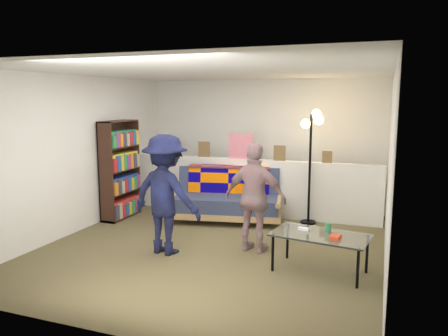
% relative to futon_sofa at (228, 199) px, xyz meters
% --- Properties ---
extents(ground, '(5.00, 5.00, 0.00)m').
position_rel_futon_sofa_xyz_m(ground, '(0.27, -1.32, -0.37)').
color(ground, brown).
rests_on(ground, ground).
extents(room_shell, '(4.60, 5.05, 2.45)m').
position_rel_futon_sofa_xyz_m(room_shell, '(0.27, -0.85, 1.30)').
color(room_shell, silver).
rests_on(room_shell, ground).
extents(half_wall_ledge, '(4.45, 0.15, 1.00)m').
position_rel_futon_sofa_xyz_m(half_wall_ledge, '(0.27, 0.48, 0.13)').
color(half_wall_ledge, silver).
rests_on(half_wall_ledge, ground).
extents(ledge_decor, '(2.97, 0.02, 0.45)m').
position_rel_futon_sofa_xyz_m(ledge_decor, '(0.05, 0.46, 0.81)').
color(ledge_decor, brown).
rests_on(ledge_decor, half_wall_ledge).
extents(futon_sofa, '(1.98, 1.21, 0.79)m').
position_rel_futon_sofa_xyz_m(futon_sofa, '(0.00, 0.00, 0.00)').
color(futon_sofa, tan).
rests_on(futon_sofa, ground).
extents(bookshelf, '(0.28, 0.84, 1.68)m').
position_rel_futon_sofa_xyz_m(bookshelf, '(-1.81, -0.47, 0.42)').
color(bookshelf, black).
rests_on(bookshelf, ground).
extents(coffee_table, '(1.19, 0.77, 0.58)m').
position_rel_futon_sofa_xyz_m(coffee_table, '(1.80, -1.76, 0.06)').
color(coffee_table, black).
rests_on(coffee_table, ground).
extents(floor_lamp, '(0.38, 0.35, 1.88)m').
position_rel_futon_sofa_xyz_m(floor_lamp, '(1.34, 0.31, 0.96)').
color(floor_lamp, black).
rests_on(floor_lamp, ground).
extents(person_left, '(1.11, 0.76, 1.59)m').
position_rel_futon_sofa_xyz_m(person_left, '(-0.23, -1.79, 0.43)').
color(person_left, black).
rests_on(person_left, ground).
extents(person_right, '(0.90, 0.46, 1.47)m').
position_rel_futon_sofa_xyz_m(person_right, '(0.87, -1.33, 0.37)').
color(person_right, '#CD848B').
rests_on(person_right, ground).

